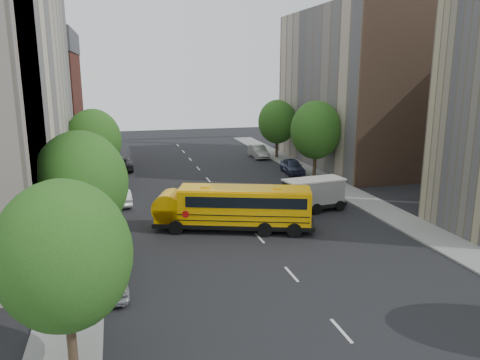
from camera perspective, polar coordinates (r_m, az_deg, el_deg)
name	(u,v)px	position (r m, az deg, el deg)	size (l,w,h in m)	color
ground	(251,229)	(33.68, 1.38, -5.95)	(120.00, 120.00, 0.00)	black
sidewalk_left	(87,220)	(37.28, -18.18, -4.63)	(3.00, 80.00, 0.12)	slate
sidewalk_right	(361,199)	(42.45, 14.52, -2.25)	(3.00, 80.00, 0.12)	slate
lane_markings	(221,194)	(42.95, -2.35, -1.73)	(0.15, 64.00, 0.01)	silver
building_left_redbrick	(34,111)	(59.41, -23.83, 7.67)	(10.00, 15.00, 13.00)	maroon
building_right_far	(351,89)	(57.32, 13.41, 10.77)	(10.00, 22.00, 18.00)	#B6A18D
building_right_sidewall	(407,93)	(47.90, 19.68, 9.98)	(10.10, 0.30, 18.00)	brown
street_tree_0	(64,256)	(17.84, -20.66, -8.66)	(4.80, 4.80, 7.41)	#38281C
street_tree_1	(81,183)	(27.30, -18.79, -0.40)	(5.12, 5.12, 7.90)	#38281C
street_tree_2	(94,140)	(45.01, -17.41, 4.64)	(4.99, 4.99, 7.71)	#38281C
street_tree_4	(316,130)	(49.17, 9.23, 6.03)	(5.25, 5.25, 8.10)	#38281C
street_tree_5	(277,122)	(60.29, 4.56, 7.08)	(4.86, 4.86, 7.51)	#38281C
school_bus	(233,206)	(32.90, -0.91, -3.17)	(11.46, 6.09, 3.18)	black
safari_truck	(309,194)	(37.85, 8.39, -1.75)	(6.35, 3.04, 2.62)	black
parked_car_0	(112,282)	(24.95, -15.32, -11.87)	(1.56, 3.87, 1.32)	#AAABB1
parked_car_1	(122,197)	(40.64, -14.18, -2.05)	(1.38, 3.95, 1.30)	white
parked_car_2	(120,163)	(54.98, -14.47, 2.00)	(2.63, 5.71, 1.59)	black
parked_car_4	(292,166)	(51.81, 6.41, 1.68)	(1.89, 4.69, 1.60)	#2E3451
parked_car_5	(258,152)	(61.02, 2.25, 3.49)	(1.70, 4.89, 1.61)	gray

